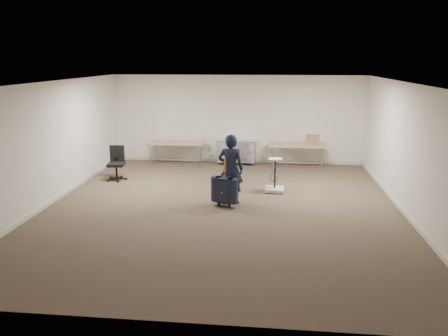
# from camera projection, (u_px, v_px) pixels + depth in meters

# --- Properties ---
(ground) EXTENTS (9.00, 9.00, 0.00)m
(ground) POSITION_uv_depth(u_px,v_px,m) (222.00, 207.00, 9.96)
(ground) COLOR #423728
(ground) RESTS_ON ground
(room_shell) EXTENTS (8.00, 9.00, 9.00)m
(room_shell) POSITION_uv_depth(u_px,v_px,m) (228.00, 188.00, 11.28)
(room_shell) COLOR silver
(room_shell) RESTS_ON ground
(folding_table_left) EXTENTS (1.80, 0.75, 0.73)m
(folding_table_left) POSITION_uv_depth(u_px,v_px,m) (176.00, 144.00, 13.79)
(folding_table_left) COLOR #927B5A
(folding_table_left) RESTS_ON ground
(folding_table_right) EXTENTS (1.80, 0.75, 0.73)m
(folding_table_right) POSITION_uv_depth(u_px,v_px,m) (297.00, 146.00, 13.41)
(folding_table_right) COLOR #927B5A
(folding_table_right) RESTS_ON ground
(wire_shelf) EXTENTS (1.22, 0.47, 0.80)m
(wire_shelf) POSITION_uv_depth(u_px,v_px,m) (236.00, 151.00, 13.90)
(wire_shelf) COLOR silver
(wire_shelf) RESTS_ON ground
(person) EXTENTS (0.63, 0.44, 1.63)m
(person) POSITION_uv_depth(u_px,v_px,m) (231.00, 169.00, 10.10)
(person) COLOR black
(person) RESTS_ON ground
(suitcase) EXTENTS (0.47, 0.36, 1.14)m
(suitcase) POSITION_uv_depth(u_px,v_px,m) (224.00, 190.00, 9.93)
(suitcase) COLOR black
(suitcase) RESTS_ON ground
(office_chair) EXTENTS (0.57, 0.57, 0.95)m
(office_chair) POSITION_uv_depth(u_px,v_px,m) (117.00, 170.00, 12.17)
(office_chair) COLOR black
(office_chair) RESTS_ON ground
(equipment_cart) EXTENTS (0.49, 0.49, 0.86)m
(equipment_cart) POSITION_uv_depth(u_px,v_px,m) (275.00, 183.00, 11.09)
(equipment_cart) COLOR beige
(equipment_cart) RESTS_ON ground
(cardboard_box) EXTENTS (0.40, 0.31, 0.29)m
(cardboard_box) POSITION_uv_depth(u_px,v_px,m) (313.00, 140.00, 13.36)
(cardboard_box) COLOR #A1774A
(cardboard_box) RESTS_ON folding_table_right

